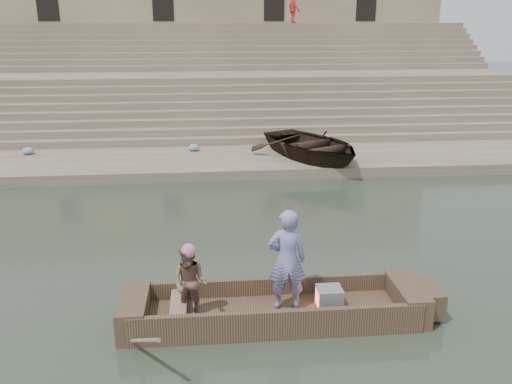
{
  "coord_description": "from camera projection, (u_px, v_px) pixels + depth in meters",
  "views": [
    {
      "loc": [
        0.46,
        -11.67,
        5.34
      ],
      "look_at": [
        1.62,
        0.51,
        1.4
      ],
      "focal_mm": 37.49,
      "sensor_mm": 36.0,
      "label": 1
    }
  ],
  "objects": [
    {
      "name": "ground",
      "position": [
        190.0,
        257.0,
        12.66
      ],
      "size": [
        120.0,
        120.0,
        0.0
      ],
      "primitive_type": "plane",
      "color": "#2A3528",
      "rests_on": "ground"
    },
    {
      "name": "pedestrian",
      "position": [
        294.0,
        7.0,
        31.85
      ],
      "size": [
        0.98,
        1.33,
        1.85
      ],
      "primitive_type": "imported",
      "rotation": [
        0.0,
        0.0,
        1.84
      ],
      "color": "maroon",
      "rests_on": "upper_landing"
    },
    {
      "name": "mid_landing",
      "position": [
        196.0,
        102.0,
        26.92
      ],
      "size": [
        32.0,
        3.0,
        2.8
      ],
      "primitive_type": "cube",
      "color": "gray",
      "rests_on": "ground"
    },
    {
      "name": "building_wall",
      "position": [
        196.0,
        16.0,
        36.05
      ],
      "size": [
        32.0,
        5.07,
        11.2
      ],
      "color": "tan",
      "rests_on": "ground"
    },
    {
      "name": "lower_landing",
      "position": [
        195.0,
        163.0,
        20.18
      ],
      "size": [
        32.0,
        4.0,
        0.4
      ],
      "primitive_type": "cube",
      "color": "gray",
      "rests_on": "ground"
    },
    {
      "name": "main_rowboat",
      "position": [
        274.0,
        315.0,
        9.94
      ],
      "size": [
        5.0,
        1.3,
        0.22
      ],
      "primitive_type": "cube",
      "color": "brown",
      "rests_on": "ground"
    },
    {
      "name": "standing_man",
      "position": [
        287.0,
        260.0,
        9.71
      ],
      "size": [
        0.71,
        0.48,
        1.94
      ],
      "primitive_type": "imported",
      "rotation": [
        0.0,
        0.0,
        3.13
      ],
      "color": "navy",
      "rests_on": "main_rowboat"
    },
    {
      "name": "cloth_bundles",
      "position": [
        48.0,
        154.0,
        20.14
      ],
      "size": [
        10.43,
        2.25,
        0.26
      ],
      "color": "#3F5999",
      "rests_on": "lower_landing"
    },
    {
      "name": "rowboat_trim",
      "position": [
        285.0,
        305.0,
        9.89
      ],
      "size": [
        6.04,
        2.63,
        2.04
      ],
      "color": "brown",
      "rests_on": "ground"
    },
    {
      "name": "upper_landing",
      "position": [
        197.0,
        67.0,
        33.18
      ],
      "size": [
        32.0,
        3.0,
        5.2
      ],
      "primitive_type": "cube",
      "color": "gray",
      "rests_on": "ground"
    },
    {
      "name": "ghat_steps",
      "position": [
        196.0,
        90.0,
        28.4
      ],
      "size": [
        32.0,
        11.0,
        5.2
      ],
      "color": "gray",
      "rests_on": "ground"
    },
    {
      "name": "beached_rowboat",
      "position": [
        312.0,
        145.0,
        19.96
      ],
      "size": [
        5.21,
        5.87,
        1.01
      ],
      "primitive_type": "imported",
      "rotation": [
        0.0,
        0.0,
        0.44
      ],
      "color": "#2D2116",
      "rests_on": "lower_landing"
    },
    {
      "name": "television",
      "position": [
        329.0,
        298.0,
        9.94
      ],
      "size": [
        0.46,
        0.42,
        0.4
      ],
      "color": "slate",
      "rests_on": "main_rowboat"
    },
    {
      "name": "rowing_man",
      "position": [
        190.0,
        283.0,
        9.46
      ],
      "size": [
        0.8,
        0.71,
        1.37
      ],
      "primitive_type": "imported",
      "rotation": [
        0.0,
        0.0,
        -0.34
      ],
      "color": "#236B53",
      "rests_on": "main_rowboat"
    }
  ]
}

